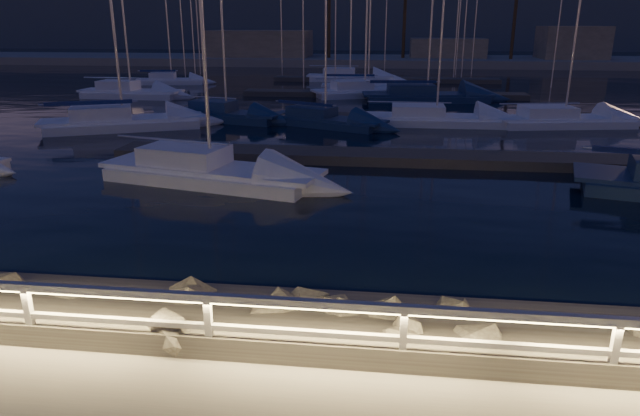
{
  "coord_description": "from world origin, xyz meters",
  "views": [
    {
      "loc": [
        0.69,
        -7.58,
        5.01
      ],
      "look_at": [
        -0.75,
        4.0,
        1.19
      ],
      "focal_mm": 32.0,
      "sensor_mm": 36.0,
      "label": 1
    }
  ],
  "objects_px": {
    "sailboat_k": "(366,86)",
    "sailboat_f": "(119,121)",
    "sailboat_l": "(424,95)",
    "sailboat_g": "(323,119)",
    "sailboat_b": "(206,169)",
    "sailboat_c": "(561,119)",
    "guard_rail": "(332,318)",
    "sailboat_i": "(129,92)",
    "sailboat_e": "(224,113)",
    "sailboat_m": "(170,80)",
    "sailboat_n": "(348,76)",
    "sailboat_h": "(432,117)",
    "sailboat_j": "(362,91)"
  },
  "relations": [
    {
      "from": "sailboat_e",
      "to": "sailboat_m",
      "type": "xyz_separation_m",
      "value": [
        -10.99,
        19.75,
        -0.02
      ]
    },
    {
      "from": "sailboat_j",
      "to": "sailboat_l",
      "type": "height_order",
      "value": "sailboat_l"
    },
    {
      "from": "sailboat_j",
      "to": "sailboat_m",
      "type": "distance_m",
      "value": 19.91
    },
    {
      "from": "sailboat_k",
      "to": "sailboat_h",
      "type": "bearing_deg",
      "value": -77.53
    },
    {
      "from": "sailboat_l",
      "to": "sailboat_k",
      "type": "bearing_deg",
      "value": 120.22
    },
    {
      "from": "sailboat_i",
      "to": "sailboat_m",
      "type": "xyz_separation_m",
      "value": [
        -0.62,
        10.21,
        -0.06
      ]
    },
    {
      "from": "sailboat_g",
      "to": "sailboat_h",
      "type": "relative_size",
      "value": 0.87
    },
    {
      "from": "guard_rail",
      "to": "sailboat_j",
      "type": "xyz_separation_m",
      "value": [
        -1.56,
        37.93,
        -0.91
      ]
    },
    {
      "from": "sailboat_h",
      "to": "sailboat_m",
      "type": "distance_m",
      "value": 30.42
    },
    {
      "from": "sailboat_m",
      "to": "sailboat_b",
      "type": "bearing_deg",
      "value": -77.06
    },
    {
      "from": "sailboat_f",
      "to": "sailboat_i",
      "type": "height_order",
      "value": "sailboat_f"
    },
    {
      "from": "sailboat_f",
      "to": "sailboat_h",
      "type": "xyz_separation_m",
      "value": [
        17.12,
        3.62,
        -0.06
      ]
    },
    {
      "from": "sailboat_h",
      "to": "sailboat_l",
      "type": "bearing_deg",
      "value": 90.04
    },
    {
      "from": "sailboat_l",
      "to": "sailboat_i",
      "type": "bearing_deg",
      "value": 175.89
    },
    {
      "from": "sailboat_l",
      "to": "sailboat_h",
      "type": "bearing_deg",
      "value": -96.08
    },
    {
      "from": "guard_rail",
      "to": "sailboat_k",
      "type": "bearing_deg",
      "value": 92.01
    },
    {
      "from": "sailboat_g",
      "to": "sailboat_f",
      "type": "bearing_deg",
      "value": -142.74
    },
    {
      "from": "sailboat_f",
      "to": "sailboat_g",
      "type": "relative_size",
      "value": 1.22
    },
    {
      "from": "sailboat_f",
      "to": "sailboat_n",
      "type": "xyz_separation_m",
      "value": [
        10.35,
        28.27,
        -0.0
      ]
    },
    {
      "from": "sailboat_n",
      "to": "sailboat_e",
      "type": "bearing_deg",
      "value": -102.64
    },
    {
      "from": "guard_rail",
      "to": "sailboat_i",
      "type": "distance_m",
      "value": 40.03
    },
    {
      "from": "sailboat_k",
      "to": "sailboat_f",
      "type": "bearing_deg",
      "value": -125.09
    },
    {
      "from": "sailboat_j",
      "to": "sailboat_k",
      "type": "distance_m",
      "value": 4.05
    },
    {
      "from": "sailboat_b",
      "to": "sailboat_l",
      "type": "relative_size",
      "value": 0.89
    },
    {
      "from": "sailboat_g",
      "to": "sailboat_l",
      "type": "bearing_deg",
      "value": 85.79
    },
    {
      "from": "sailboat_b",
      "to": "sailboat_c",
      "type": "distance_m",
      "value": 21.24
    },
    {
      "from": "sailboat_m",
      "to": "sailboat_n",
      "type": "height_order",
      "value": "sailboat_n"
    },
    {
      "from": "sailboat_b",
      "to": "sailboat_n",
      "type": "xyz_separation_m",
      "value": [
        2.27,
        38.13,
        0.01
      ]
    },
    {
      "from": "sailboat_g",
      "to": "sailboat_i",
      "type": "bearing_deg",
      "value": 171.64
    },
    {
      "from": "sailboat_j",
      "to": "sailboat_m",
      "type": "bearing_deg",
      "value": 135.5
    },
    {
      "from": "guard_rail",
      "to": "sailboat_f",
      "type": "bearing_deg",
      "value": 122.58
    },
    {
      "from": "sailboat_k",
      "to": "sailboat_l",
      "type": "distance_m",
      "value": 7.73
    },
    {
      "from": "sailboat_b",
      "to": "sailboat_l",
      "type": "height_order",
      "value": "sailboat_l"
    },
    {
      "from": "guard_rail",
      "to": "sailboat_j",
      "type": "distance_m",
      "value": 37.98
    },
    {
      "from": "guard_rail",
      "to": "sailboat_f",
      "type": "distance_m",
      "value": 26.02
    },
    {
      "from": "guard_rail",
      "to": "sailboat_l",
      "type": "bearing_deg",
      "value": 85.03
    },
    {
      "from": "sailboat_b",
      "to": "sailboat_k",
      "type": "relative_size",
      "value": 1.06
    },
    {
      "from": "sailboat_c",
      "to": "sailboat_i",
      "type": "xyz_separation_m",
      "value": [
        -29.73,
        9.13,
        0.05
      ]
    },
    {
      "from": "sailboat_f",
      "to": "sailboat_n",
      "type": "height_order",
      "value": "sailboat_f"
    },
    {
      "from": "sailboat_l",
      "to": "sailboat_g",
      "type": "bearing_deg",
      "value": -124.74
    },
    {
      "from": "sailboat_b",
      "to": "sailboat_m",
      "type": "height_order",
      "value": "sailboat_b"
    },
    {
      "from": "guard_rail",
      "to": "sailboat_c",
      "type": "distance_m",
      "value": 27.8
    },
    {
      "from": "sailboat_f",
      "to": "sailboat_k",
      "type": "height_order",
      "value": "sailboat_f"
    },
    {
      "from": "guard_rail",
      "to": "sailboat_h",
      "type": "distance_m",
      "value": 25.74
    },
    {
      "from": "sailboat_h",
      "to": "sailboat_e",
      "type": "bearing_deg",
      "value": -179.48
    },
    {
      "from": "sailboat_e",
      "to": "sailboat_f",
      "type": "height_order",
      "value": "sailboat_f"
    },
    {
      "from": "sailboat_n",
      "to": "sailboat_i",
      "type": "bearing_deg",
      "value": -136.33
    },
    {
      "from": "guard_rail",
      "to": "sailboat_j",
      "type": "relative_size",
      "value": 3.1
    },
    {
      "from": "guard_rail",
      "to": "sailboat_g",
      "type": "distance_m",
      "value": 24.62
    },
    {
      "from": "sailboat_e",
      "to": "sailboat_j",
      "type": "xyz_separation_m",
      "value": [
        7.55,
        12.52,
        0.03
      ]
    }
  ]
}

